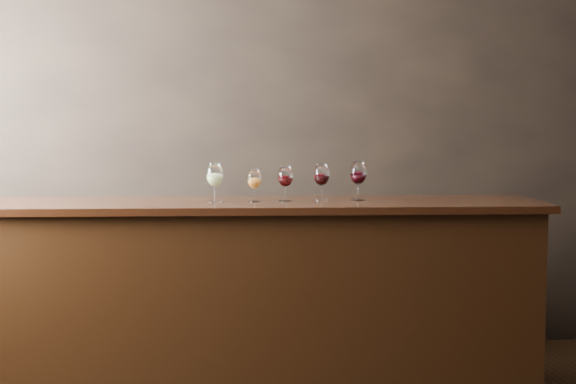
{
  "coord_description": "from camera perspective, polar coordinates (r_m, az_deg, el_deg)",
  "views": [
    {
      "loc": [
        -0.42,
        -3.03,
        1.5
      ],
      "look_at": [
        0.07,
        1.34,
        1.13
      ],
      "focal_mm": 50.0,
      "sensor_mm": 36.0,
      "label": 1
    }
  ],
  "objects": [
    {
      "name": "room_shell",
      "position": [
        3.16,
        -2.97,
        10.38
      ],
      "size": [
        5.02,
        4.52,
        2.81
      ],
      "color": "black",
      "rests_on": "ground"
    },
    {
      "name": "bar_counter",
      "position": [
        4.49,
        -1.96,
        -7.82
      ],
      "size": [
        3.02,
        0.83,
        1.04
      ],
      "primitive_type": "cube",
      "rotation": [
        0.0,
        0.0,
        -0.06
      ],
      "color": "black",
      "rests_on": "ground"
    },
    {
      "name": "bar_top",
      "position": [
        4.41,
        -1.98,
        -0.92
      ],
      "size": [
        3.12,
        0.91,
        0.04
      ],
      "primitive_type": "cube",
      "rotation": [
        0.0,
        0.0,
        -0.06
      ],
      "color": "black",
      "rests_on": "bar_counter"
    },
    {
      "name": "back_bar_shelf",
      "position": [
        5.17,
        -8.82,
        -7.29
      ],
      "size": [
        2.37,
        0.4,
        0.85
      ],
      "primitive_type": "cube",
      "color": "black",
      "rests_on": "ground"
    },
    {
      "name": "glass_white",
      "position": [
        4.37,
        -5.23,
        1.17
      ],
      "size": [
        0.09,
        0.09,
        0.21
      ],
      "color": "white",
      "rests_on": "bar_top"
    },
    {
      "name": "glass_amber",
      "position": [
        4.37,
        -2.42,
        0.88
      ],
      "size": [
        0.08,
        0.08,
        0.18
      ],
      "color": "white",
      "rests_on": "bar_top"
    },
    {
      "name": "glass_red_a",
      "position": [
        4.41,
        -0.18,
        1.06
      ],
      "size": [
        0.08,
        0.08,
        0.2
      ],
      "color": "white",
      "rests_on": "bar_top"
    },
    {
      "name": "glass_red_b",
      "position": [
        4.46,
        2.4,
        1.18
      ],
      "size": [
        0.09,
        0.09,
        0.21
      ],
      "color": "white",
      "rests_on": "bar_top"
    },
    {
      "name": "glass_red_c",
      "position": [
        4.48,
        5.02,
        1.29
      ],
      "size": [
        0.09,
        0.09,
        0.22
      ],
      "color": "white",
      "rests_on": "bar_top"
    }
  ]
}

